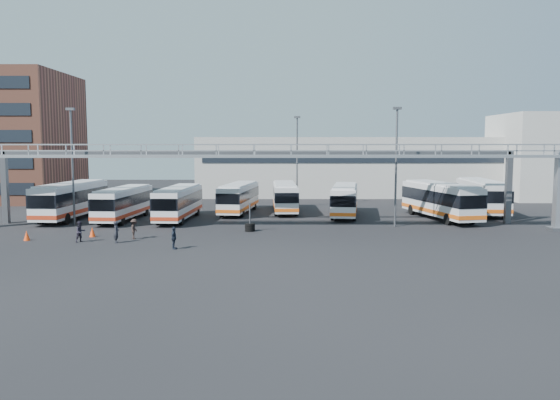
{
  "coord_description": "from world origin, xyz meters",
  "views": [
    {
      "loc": [
        2.15,
        -39.52,
        7.05
      ],
      "look_at": [
        2.1,
        6.0,
        2.41
      ],
      "focal_mm": 35.0,
      "sensor_mm": 36.0,
      "label": 1
    }
  ],
  "objects_px": {
    "bus_2": "(124,202)",
    "cone_right": "(92,232)",
    "light_pole_back": "(297,156)",
    "bus_1": "(71,199)",
    "cone_left": "(27,236)",
    "tire_stack": "(250,226)",
    "bus_4": "(239,197)",
    "pedestrian_d": "(174,238)",
    "pedestrian_a": "(116,232)",
    "pedestrian_c": "(134,229)",
    "light_pole_left": "(72,160)",
    "bus_9": "(482,195)",
    "pedestrian_b": "(80,232)",
    "light_pole_mid": "(396,160)",
    "bus_3": "(179,202)",
    "bus_8": "(440,199)",
    "bus_6": "(345,199)",
    "bus_5": "(285,196)"
  },
  "relations": [
    {
      "from": "light_pole_left",
      "to": "bus_9",
      "type": "bearing_deg",
      "value": 11.98
    },
    {
      "from": "bus_9",
      "to": "pedestrian_d",
      "type": "relative_size",
      "value": 7.55
    },
    {
      "from": "bus_6",
      "to": "light_pole_left",
      "type": "bearing_deg",
      "value": -157.61
    },
    {
      "from": "light_pole_left",
      "to": "bus_9",
      "type": "relative_size",
      "value": 0.89
    },
    {
      "from": "bus_4",
      "to": "cone_left",
      "type": "xyz_separation_m",
      "value": [
        -14.44,
        -16.15,
        -1.33
      ]
    },
    {
      "from": "pedestrian_b",
      "to": "pedestrian_c",
      "type": "xyz_separation_m",
      "value": [
        3.56,
        1.31,
        0.0
      ]
    },
    {
      "from": "light_pole_mid",
      "to": "pedestrian_c",
      "type": "xyz_separation_m",
      "value": [
        -20.81,
        -6.19,
        -4.96
      ]
    },
    {
      "from": "pedestrian_c",
      "to": "bus_8",
      "type": "bearing_deg",
      "value": -69.12
    },
    {
      "from": "light_pole_mid",
      "to": "bus_1",
      "type": "bearing_deg",
      "value": 170.69
    },
    {
      "from": "bus_4",
      "to": "bus_6",
      "type": "xyz_separation_m",
      "value": [
        10.63,
        -2.3,
        0.01
      ]
    },
    {
      "from": "bus_4",
      "to": "cone_left",
      "type": "relative_size",
      "value": 14.19
    },
    {
      "from": "bus_4",
      "to": "pedestrian_d",
      "type": "relative_size",
      "value": 6.79
    },
    {
      "from": "light_pole_mid",
      "to": "bus_6",
      "type": "xyz_separation_m",
      "value": [
        -3.52,
        7.03,
        -4.03
      ]
    },
    {
      "from": "pedestrian_a",
      "to": "pedestrian_c",
      "type": "height_order",
      "value": "pedestrian_a"
    },
    {
      "from": "bus_4",
      "to": "bus_8",
      "type": "xyz_separation_m",
      "value": [
        19.41,
        -4.61,
        0.22
      ]
    },
    {
      "from": "bus_8",
      "to": "pedestrian_d",
      "type": "height_order",
      "value": "bus_8"
    },
    {
      "from": "light_pole_mid",
      "to": "light_pole_back",
      "type": "bearing_deg",
      "value": 118.07
    },
    {
      "from": "light_pole_back",
      "to": "bus_3",
      "type": "distance_m",
      "value": 16.25
    },
    {
      "from": "light_pole_left",
      "to": "bus_2",
      "type": "distance_m",
      "value": 6.12
    },
    {
      "from": "light_pole_mid",
      "to": "pedestrian_b",
      "type": "xyz_separation_m",
      "value": [
        -24.37,
        -7.51,
        -4.97
      ]
    },
    {
      "from": "light_pole_back",
      "to": "bus_1",
      "type": "xyz_separation_m",
      "value": [
        -21.7,
        -10.13,
        -3.81
      ]
    },
    {
      "from": "pedestrian_b",
      "to": "pedestrian_d",
      "type": "height_order",
      "value": "same"
    },
    {
      "from": "pedestrian_b",
      "to": "bus_1",
      "type": "bearing_deg",
      "value": 66.32
    },
    {
      "from": "bus_2",
      "to": "cone_right",
      "type": "height_order",
      "value": "bus_2"
    },
    {
      "from": "pedestrian_c",
      "to": "cone_left",
      "type": "relative_size",
      "value": 2.1
    },
    {
      "from": "light_pole_left",
      "to": "bus_8",
      "type": "relative_size",
      "value": 0.87
    },
    {
      "from": "light_pole_back",
      "to": "bus_6",
      "type": "xyz_separation_m",
      "value": [
        4.48,
        -7.97,
        -4.03
      ]
    },
    {
      "from": "light_pole_back",
      "to": "light_pole_left",
      "type": "bearing_deg",
      "value": -145.01
    },
    {
      "from": "light_pole_back",
      "to": "bus_1",
      "type": "relative_size",
      "value": 0.88
    },
    {
      "from": "bus_8",
      "to": "cone_right",
      "type": "bearing_deg",
      "value": -173.28
    },
    {
      "from": "pedestrian_d",
      "to": "tire_stack",
      "type": "bearing_deg",
      "value": -28.2
    },
    {
      "from": "cone_left",
      "to": "pedestrian_c",
      "type": "bearing_deg",
      "value": 4.6
    },
    {
      "from": "cone_right",
      "to": "light_pole_left",
      "type": "bearing_deg",
      "value": 120.79
    },
    {
      "from": "bus_9",
      "to": "pedestrian_a",
      "type": "height_order",
      "value": "bus_9"
    },
    {
      "from": "pedestrian_d",
      "to": "pedestrian_b",
      "type": "bearing_deg",
      "value": 73.52
    },
    {
      "from": "bus_6",
      "to": "tire_stack",
      "type": "relative_size",
      "value": 4.43
    },
    {
      "from": "light_pole_left",
      "to": "bus_1",
      "type": "height_order",
      "value": "light_pole_left"
    },
    {
      "from": "bus_4",
      "to": "bus_5",
      "type": "distance_m",
      "value": 4.84
    },
    {
      "from": "light_pole_back",
      "to": "pedestrian_a",
      "type": "distance_m",
      "value": 27.03
    },
    {
      "from": "light_pole_mid",
      "to": "bus_9",
      "type": "distance_m",
      "value": 14.74
    },
    {
      "from": "light_pole_back",
      "to": "bus_8",
      "type": "height_order",
      "value": "light_pole_back"
    },
    {
      "from": "light_pole_back",
      "to": "pedestrian_d",
      "type": "relative_size",
      "value": 6.72
    },
    {
      "from": "light_pole_back",
      "to": "bus_5",
      "type": "bearing_deg",
      "value": -106.52
    },
    {
      "from": "light_pole_mid",
      "to": "bus_2",
      "type": "height_order",
      "value": "light_pole_mid"
    },
    {
      "from": "bus_1",
      "to": "pedestrian_c",
      "type": "xyz_separation_m",
      "value": [
        8.89,
        -11.06,
        -1.15
      ]
    },
    {
      "from": "cone_left",
      "to": "tire_stack",
      "type": "relative_size",
      "value": 0.31
    },
    {
      "from": "bus_6",
      "to": "tire_stack",
      "type": "height_order",
      "value": "bus_6"
    },
    {
      "from": "light_pole_left",
      "to": "light_pole_mid",
      "type": "xyz_separation_m",
      "value": [
        28.0,
        -1.0,
        0.0
      ]
    },
    {
      "from": "bus_6",
      "to": "pedestrian_a",
      "type": "relative_size",
      "value": 6.59
    },
    {
      "from": "bus_5",
      "to": "tire_stack",
      "type": "distance_m",
      "value": 13.17
    }
  ]
}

